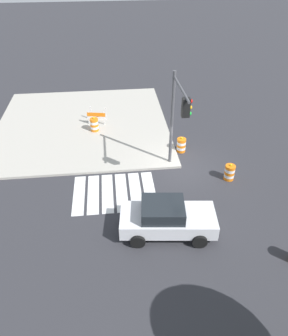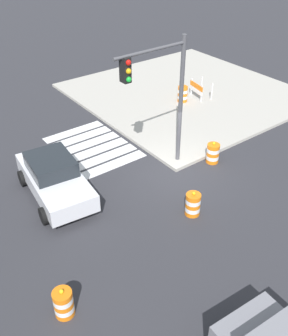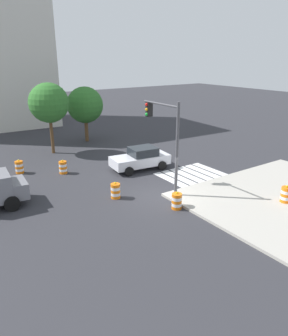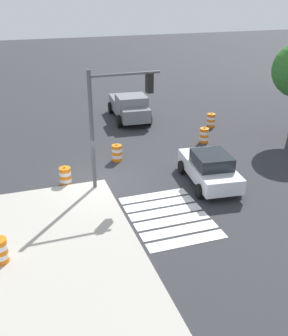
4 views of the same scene
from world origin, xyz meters
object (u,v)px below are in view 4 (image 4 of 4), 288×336
Objects in this scene: traffic_barrel_median_near at (211,120)px; traffic_barrel_median_far at (65,176)px; pickup_truck at (130,107)px; traffic_light_pole at (116,107)px; sports_car at (210,168)px; traffic_barrel_near_corner at (204,135)px; traffic_barrel_on_sidewalk at (0,250)px; traffic_barrel_crosswalk_end at (117,153)px.

traffic_barrel_median_far is at bearing -62.25° from traffic_barrel_median_near.
traffic_light_pole reaches higher than pickup_truck.
traffic_barrel_median_far is (-2.06, -6.66, -0.36)m from sports_car.
traffic_barrel_near_corner and traffic_barrel_median_near have the same top height.
pickup_truck is at bearing 146.12° from traffic_barrel_median_far.
traffic_light_pole is (4.01, -6.59, 3.46)m from traffic_barrel_near_corner.
traffic_light_pole is (6.58, -8.39, 3.46)m from traffic_barrel_median_near.
pickup_truck reaches higher than traffic_barrel_median_far.
pickup_truck is at bearing -176.21° from sports_car.
traffic_barrel_near_corner is at bearing 27.76° from pickup_truck.
sports_car is at bearing -24.09° from traffic_barrel_near_corner.
traffic_barrel_near_corner is 1.00× the size of traffic_barrel_on_sidewalk.
traffic_barrel_near_corner is 8.45m from traffic_light_pole.
traffic_barrel_on_sidewalk is (5.45, -3.04, 0.15)m from traffic_barrel_median_far.
sports_car reaches higher than traffic_barrel_crosswalk_end.
traffic_barrel_near_corner is at bearing 121.31° from traffic_light_pole.
traffic_barrel_near_corner is (5.75, 3.03, -0.52)m from pickup_truck.
traffic_light_pole reaches higher than traffic_barrel_crosswalk_end.
pickup_truck is 16.89m from traffic_barrel_on_sidewalk.
traffic_light_pole is at bearing -51.89° from traffic_barrel_median_near.
pickup_truck is at bearing 147.85° from traffic_barrel_on_sidewalk.
traffic_barrel_near_corner and traffic_barrel_median_far have the same top height.
sports_car is 4.39× the size of traffic_barrel_median_far.
traffic_barrel_crosswalk_end is at bearing 165.74° from traffic_light_pole.
traffic_light_pole reaches higher than traffic_barrel_near_corner.
traffic_light_pole is (9.76, -3.56, 2.94)m from pickup_truck.
traffic_barrel_crosswalk_end is at bearing 123.50° from traffic_barrel_median_far.
pickup_truck reaches higher than sports_car.
traffic_barrel_median_near is 11.21m from traffic_light_pole.
traffic_barrel_on_sidewalk is (11.12, -13.82, 0.15)m from traffic_barrel_median_near.
traffic_barrel_median_near and traffic_barrel_median_far have the same top height.
traffic_barrel_near_corner is 1.00× the size of traffic_barrel_median_near.
traffic_barrel_crosswalk_end is 1.00× the size of traffic_barrel_on_sidewalk.
traffic_barrel_median_near is (-2.58, 1.81, 0.00)m from traffic_barrel_near_corner.
traffic_barrel_on_sidewalk is 0.19× the size of traffic_light_pole.
traffic_barrel_median_far is at bearing -56.50° from traffic_barrel_crosswalk_end.
traffic_light_pole reaches higher than sports_car.
sports_car is 0.81× the size of traffic_light_pole.
traffic_barrel_median_near is (-3.59, 7.63, 0.00)m from traffic_barrel_crosswalk_end.
traffic_barrel_median_far is 6.24m from traffic_barrel_on_sidewalk.
traffic_barrel_on_sidewalk is (8.54, -12.01, 0.15)m from traffic_barrel_near_corner.
sports_car reaches higher than traffic_barrel_median_far.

